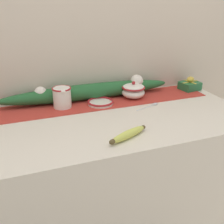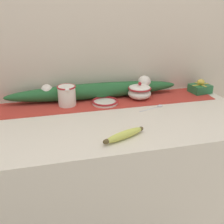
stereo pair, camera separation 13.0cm
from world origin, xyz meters
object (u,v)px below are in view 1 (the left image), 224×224
sugar_bowl (133,91)px  banana (128,134)px  gift_box (190,85)px  small_dish (101,102)px  cream_pitcher (62,97)px  spoon (154,105)px

sugar_bowl → banana: bearing=-116.8°
gift_box → sugar_bowl: bearing=-177.6°
sugar_bowl → small_dish: bearing=-171.9°
cream_pitcher → sugar_bowl: cream_pitcher is taller
sugar_bowl → gift_box: (0.39, 0.02, -0.01)m
spoon → gift_box: (0.33, 0.15, 0.03)m
cream_pitcher → spoon: (0.47, -0.14, -0.06)m
banana → spoon: size_ratio=1.36×
small_dish → banana: bearing=-91.4°
banana → spoon: bearing=46.6°
spoon → small_dish: bearing=139.2°
sugar_bowl → banana: (-0.22, -0.43, -0.03)m
small_dish → gift_box: (0.60, 0.05, 0.02)m
small_dish → spoon: (0.26, -0.11, -0.01)m
cream_pitcher → small_dish: size_ratio=0.83×
small_dish → spoon: bearing=-22.5°
cream_pitcher → spoon: bearing=-16.8°
sugar_bowl → spoon: (0.06, -0.14, -0.04)m
small_dish → banana: 0.40m
sugar_bowl → spoon: bearing=-67.3°
cream_pitcher → gift_box: (0.80, 0.01, -0.03)m
cream_pitcher → small_dish: 0.21m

